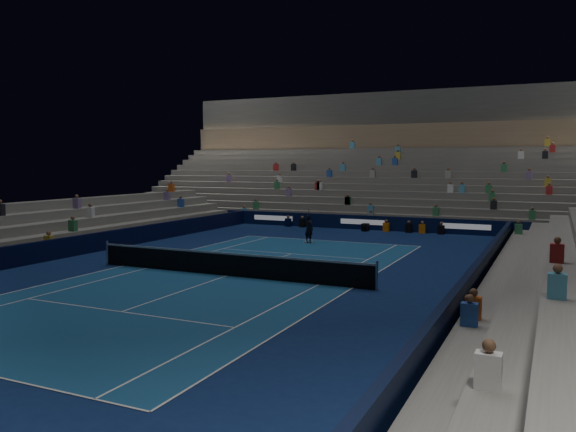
% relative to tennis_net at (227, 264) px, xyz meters
% --- Properties ---
extents(ground, '(90.00, 90.00, 0.00)m').
position_rel_tennis_net_xyz_m(ground, '(0.00, 0.00, -0.50)').
color(ground, '#0C1E4D').
rests_on(ground, ground).
extents(court_surface, '(10.97, 23.77, 0.01)m').
position_rel_tennis_net_xyz_m(court_surface, '(0.00, 0.00, -0.50)').
color(court_surface, navy).
rests_on(court_surface, ground).
extents(sponsor_barrier_far, '(44.00, 0.25, 1.00)m').
position_rel_tennis_net_xyz_m(sponsor_barrier_far, '(0.00, 18.50, -0.00)').
color(sponsor_barrier_far, black).
rests_on(sponsor_barrier_far, ground).
extents(sponsor_barrier_east, '(0.25, 37.00, 1.00)m').
position_rel_tennis_net_xyz_m(sponsor_barrier_east, '(9.70, 0.00, -0.00)').
color(sponsor_barrier_east, black).
rests_on(sponsor_barrier_east, ground).
extents(sponsor_barrier_west, '(0.25, 37.00, 1.00)m').
position_rel_tennis_net_xyz_m(sponsor_barrier_west, '(-9.70, 0.00, -0.00)').
color(sponsor_barrier_west, black).
rests_on(sponsor_barrier_west, ground).
extents(grandstand_main, '(44.00, 15.20, 11.20)m').
position_rel_tennis_net_xyz_m(grandstand_main, '(0.00, 27.90, 2.87)').
color(grandstand_main, '#63635E').
rests_on(grandstand_main, ground).
extents(grandstand_west, '(5.00, 37.00, 2.50)m').
position_rel_tennis_net_xyz_m(grandstand_west, '(-13.17, 0.00, 0.41)').
color(grandstand_west, slate).
rests_on(grandstand_west, ground).
extents(tennis_net, '(12.90, 0.10, 1.10)m').
position_rel_tennis_net_xyz_m(tennis_net, '(0.00, 0.00, 0.00)').
color(tennis_net, '#B2B2B7').
rests_on(tennis_net, ground).
extents(tennis_player, '(0.71, 0.57, 1.67)m').
position_rel_tennis_net_xyz_m(tennis_player, '(-0.79, 10.56, 0.33)').
color(tennis_player, black).
rests_on(tennis_player, ground).
extents(broadcast_camera, '(0.47, 0.88, 0.53)m').
position_rel_tennis_net_xyz_m(broadcast_camera, '(0.46, 17.60, -0.23)').
color(broadcast_camera, black).
rests_on(broadcast_camera, ground).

